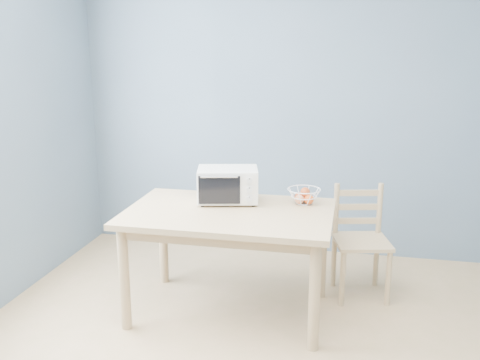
% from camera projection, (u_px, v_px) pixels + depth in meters
% --- Properties ---
extents(room, '(4.01, 4.51, 2.61)m').
position_uv_depth(room, '(261.00, 164.00, 2.51)').
color(room, tan).
rests_on(room, ground).
extents(dining_table, '(1.40, 0.90, 0.75)m').
position_uv_depth(dining_table, '(229.00, 225.00, 3.65)').
color(dining_table, tan).
rests_on(dining_table, ground).
extents(toaster_oven, '(0.47, 0.39, 0.25)m').
position_uv_depth(toaster_oven, '(225.00, 184.00, 3.79)').
color(toaster_oven, white).
rests_on(toaster_oven, dining_table).
extents(fruit_basket, '(0.28, 0.28, 0.12)m').
position_uv_depth(fruit_basket, '(304.00, 196.00, 3.77)').
color(fruit_basket, white).
rests_on(fruit_basket, dining_table).
extents(dining_chair, '(0.47, 0.47, 0.83)m').
position_uv_depth(dining_chair, '(360.00, 242.00, 4.00)').
color(dining_chair, tan).
rests_on(dining_chair, ground).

